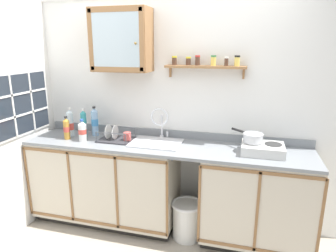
{
  "coord_description": "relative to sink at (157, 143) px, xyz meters",
  "views": [
    {
      "loc": [
        0.79,
        -2.33,
        1.9
      ],
      "look_at": [
        0.01,
        0.5,
        1.11
      ],
      "focal_mm": 32.04,
      "sensor_mm": 36.0,
      "label": 1
    }
  ],
  "objects": [
    {
      "name": "backsplash",
      "position": [
        0.09,
        0.23,
        0.04
      ],
      "size": [
        2.86,
        0.02,
        0.08
      ],
      "primitive_type": "cube",
      "color": "gray",
      "rests_on": "countertop"
    },
    {
      "name": "lower_cabinet_run_right",
      "position": [
        1.01,
        -0.04,
        -0.48
      ],
      "size": [
        1.04,
        0.57,
        0.92
      ],
      "color": "black",
      "rests_on": "ground"
    },
    {
      "name": "wall_cabinet",
      "position": [
        -0.39,
        0.1,
        1.01
      ],
      "size": [
        0.59,
        0.3,
        0.61
      ],
      "color": "#996B42"
    },
    {
      "name": "countertop",
      "position": [
        0.09,
        -0.04,
        -0.01
      ],
      "size": [
        2.86,
        0.6,
        0.03
      ],
      "primitive_type": "cube",
      "color": "gray",
      "rests_on": "lower_cabinet_run"
    },
    {
      "name": "back_wall",
      "position": [
        0.09,
        0.27,
        0.28
      ],
      "size": [
        3.5,
        0.07,
        2.44
      ],
      "color": "white",
      "rests_on": "ground"
    },
    {
      "name": "bottle_opaque_white_1",
      "position": [
        -0.76,
        -0.14,
        0.11
      ],
      "size": [
        0.08,
        0.08,
        0.23
      ],
      "color": "white",
      "rests_on": "countertop"
    },
    {
      "name": "trash_bin",
      "position": [
        0.35,
        -0.13,
        -0.74
      ],
      "size": [
        0.32,
        0.32,
        0.39
      ],
      "color": "silver",
      "rests_on": "ground"
    },
    {
      "name": "saucepan",
      "position": [
        0.93,
        -0.02,
        0.14
      ],
      "size": [
        0.3,
        0.28,
        0.09
      ],
      "color": "silver",
      "rests_on": "hot_plate_stove"
    },
    {
      "name": "hot_plate_stove",
      "position": [
        1.03,
        -0.04,
        0.05
      ],
      "size": [
        0.38,
        0.3,
        0.09
      ],
      "color": "silver",
      "rests_on": "countertop"
    },
    {
      "name": "sink",
      "position": [
        0.0,
        0.0,
        0.0
      ],
      "size": [
        0.51,
        0.42,
        0.45
      ],
      "color": "silver",
      "rests_on": "countertop"
    },
    {
      "name": "bottle_juice_amber_3",
      "position": [
        -0.95,
        -0.13,
        0.12
      ],
      "size": [
        0.06,
        0.06,
        0.25
      ],
      "color": "gold",
      "rests_on": "countertop"
    },
    {
      "name": "mug",
      "position": [
        -0.3,
        -0.04,
        0.05
      ],
      "size": [
        0.1,
        0.1,
        0.1
      ],
      "color": "#B24C47",
      "rests_on": "countertop"
    },
    {
      "name": "spice_shelf",
      "position": [
        0.45,
        0.17,
        0.78
      ],
      "size": [
        0.79,
        0.14,
        0.22
      ],
      "color": "#996B42"
    },
    {
      "name": "lower_cabinet_run",
      "position": [
        -0.57,
        -0.04,
        -0.48
      ],
      "size": [
        1.57,
        0.57,
        0.92
      ],
      "color": "black",
      "rests_on": "ground"
    },
    {
      "name": "bottle_detergent_teal_4",
      "position": [
        -0.83,
        0.01,
        0.14
      ],
      "size": [
        0.06,
        0.06,
        0.31
      ],
      "color": "teal",
      "rests_on": "countertop"
    },
    {
      "name": "bottle_water_blue_2",
      "position": [
        -0.73,
        0.07,
        0.15
      ],
      "size": [
        0.08,
        0.08,
        0.32
      ],
      "color": "#8CB7E0",
      "rests_on": "countertop"
    },
    {
      "name": "dish_rack",
      "position": [
        -0.44,
        -0.03,
        0.03
      ],
      "size": [
        0.35,
        0.27,
        0.16
      ],
      "color": "#333338",
      "rests_on": "countertop"
    },
    {
      "name": "bottle_water_clear_0",
      "position": [
        -0.97,
        -0.02,
        0.14
      ],
      "size": [
        0.07,
        0.07,
        0.31
      ],
      "color": "silver",
      "rests_on": "countertop"
    },
    {
      "name": "window",
      "position": [
        -1.36,
        -0.26,
        0.38
      ],
      "size": [
        0.03,
        0.8,
        0.65
      ],
      "color": "#262D38"
    },
    {
      "name": "floor",
      "position": [
        0.09,
        -0.43,
        -0.94
      ],
      "size": [
        5.9,
        5.9,
        0.0
      ],
      "primitive_type": "plane",
      "color": "#9E9384",
      "rests_on": "ground"
    }
  ]
}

